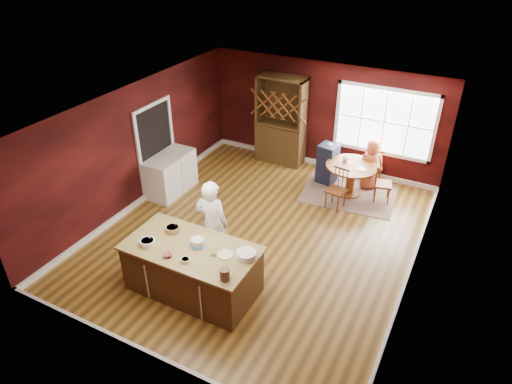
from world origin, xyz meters
TOP-DOWN VIEW (x-y plane):
  - room_shell at (0.00, 0.00)m, footprint 7.00×7.00m
  - window at (1.50, 3.47)m, footprint 2.36×0.10m
  - doorway at (-2.97, 0.60)m, footprint 0.08×1.26m
  - kitchen_island at (-0.29, -1.95)m, footprint 2.25×1.18m
  - dining_table at (1.13, 2.43)m, footprint 1.19×1.19m
  - baker at (-0.36, -1.18)m, footprint 0.69×0.50m
  - layer_cake at (-0.21, -1.86)m, footprint 0.31×0.31m
  - bowl_blue at (-0.95, -2.23)m, footprint 0.26×0.26m
  - bowl_yellow at (-0.82, -1.72)m, footprint 0.25×0.25m
  - bowl_pink at (-0.48, -2.33)m, footprint 0.16×0.16m
  - bowl_olive at (-0.15, -2.29)m, footprint 0.15×0.15m
  - drinking_glass at (0.16, -1.95)m, footprint 0.08×0.08m
  - dinner_plate at (0.32, -1.86)m, footprint 0.26×0.26m
  - white_tub at (0.65, -1.76)m, footprint 0.33×0.33m
  - stoneware_crock at (0.61, -2.36)m, footprint 0.16×0.16m
  - toy_figurine at (0.46, -2.20)m, footprint 0.05×0.05m
  - rug at (1.13, 2.43)m, footprint 2.27×1.85m
  - chair_east at (1.87, 2.47)m, footprint 0.46×0.48m
  - chair_south at (1.02, 1.70)m, footprint 0.46×0.45m
  - chair_north at (1.45, 3.28)m, footprint 0.48×0.46m
  - seated_woman at (1.44, 2.94)m, footprint 0.72×0.63m
  - high_chair at (0.45, 2.71)m, footprint 0.48×0.48m
  - toddler at (0.38, 2.78)m, footprint 0.18×0.14m
  - table_plate at (1.38, 2.32)m, footprint 0.19×0.19m
  - table_cup at (0.92, 2.55)m, footprint 0.17×0.17m
  - hutch at (-1.03, 3.22)m, footprint 1.25×0.52m
  - washer at (-2.64, 0.28)m, footprint 0.64×0.62m
  - dryer at (-2.64, 0.92)m, footprint 0.64×0.62m

SIDE VIEW (x-z plane):
  - rug at x=1.13m, z-range 0.00..0.01m
  - kitchen_island at x=-0.29m, z-range -0.02..0.90m
  - chair_north at x=1.45m, z-range 0.00..0.91m
  - washer at x=-2.64m, z-range 0.00..0.93m
  - dryer at x=-2.64m, z-range 0.00..0.93m
  - chair_east at x=1.87m, z-range 0.00..0.94m
  - chair_south at x=1.02m, z-range 0.00..0.95m
  - high_chair at x=0.45m, z-range 0.00..1.03m
  - dining_table at x=1.13m, z-range 0.16..0.91m
  - seated_woman at x=1.44m, z-range 0.00..1.23m
  - table_plate at x=1.38m, z-range 0.75..0.76m
  - table_cup at x=0.92m, z-range 0.75..0.85m
  - toddler at x=0.38m, z-range 0.68..0.94m
  - baker at x=-0.36m, z-range 0.00..1.76m
  - dinner_plate at x=0.32m, z-range 0.92..0.94m
  - bowl_olive at x=-0.15m, z-range 0.92..0.98m
  - bowl_pink at x=-0.48m, z-range 0.92..0.98m
  - toy_figurine at x=0.46m, z-range 0.92..1.00m
  - bowl_yellow at x=-0.82m, z-range 0.92..1.02m
  - bowl_blue at x=-0.95m, z-range 0.92..1.02m
  - white_tub at x=0.65m, z-range 0.92..1.03m
  - layer_cake at x=-0.21m, z-range 0.92..1.05m
  - drinking_glass at x=0.16m, z-range 0.92..1.09m
  - stoneware_crock at x=0.61m, z-range 0.92..1.11m
  - doorway at x=-2.97m, z-range -0.04..2.09m
  - hutch at x=-1.03m, z-range 0.00..2.30m
  - room_shell at x=0.00m, z-range -2.15..4.85m
  - window at x=1.50m, z-range 0.67..2.33m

